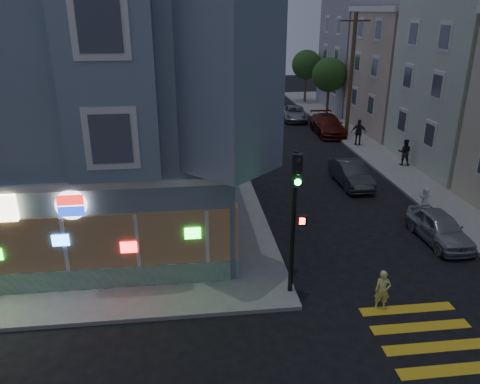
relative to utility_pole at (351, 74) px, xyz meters
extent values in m
plane|color=black|center=(-12.00, -24.00, -4.80)|extent=(120.00, 120.00, 0.00)
cube|color=gray|center=(-25.50, -1.00, -4.72)|extent=(33.00, 42.00, 0.15)
cube|color=slate|center=(-18.00, -13.00, 0.85)|extent=(14.00, 14.00, 11.00)
cube|color=silver|center=(-18.00, -13.00, -0.80)|extent=(14.30, 14.30, 0.25)
cube|color=#196B33|center=(-18.00, -20.05, -4.25)|extent=(13.60, 0.12, 0.80)
cube|color=#382B1E|center=(-18.00, -20.05, -2.85)|extent=(13.60, 0.10, 2.00)
cylinder|color=white|center=(-16.40, -20.13, -1.40)|extent=(1.00, 0.12, 1.00)
cube|color=beige|center=(7.50, 1.00, -0.15)|extent=(12.00, 8.60, 9.00)
cube|color=gray|center=(7.50, 10.00, 0.60)|extent=(12.00, 8.60, 10.50)
cylinder|color=#4C3826|center=(0.00, 0.00, -0.15)|extent=(0.30, 0.30, 9.00)
cube|color=#4C3826|center=(0.00, 0.00, 3.75)|extent=(2.20, 0.12, 0.12)
cylinder|color=#4C3826|center=(0.20, 6.00, -3.05)|extent=(0.24, 0.24, 3.20)
sphere|color=#1E4C1B|center=(0.20, 6.00, -0.85)|extent=(3.00, 3.00, 3.00)
cylinder|color=#4C3826|center=(0.20, 14.00, -3.05)|extent=(0.24, 0.24, 3.20)
sphere|color=#1E4C1B|center=(0.20, 14.00, -0.85)|extent=(3.00, 3.00, 3.00)
imported|color=#E7E476|center=(-6.37, -22.20, -4.09)|extent=(0.57, 0.44, 1.41)
imported|color=black|center=(1.00, -7.98, -3.82)|extent=(0.99, 0.90, 1.66)
imported|color=#26232C|center=(-0.20, -3.14, -3.72)|extent=(1.17, 0.79, 1.85)
imported|color=#A1A5A9|center=(-1.99, -17.83, -4.15)|extent=(1.60, 3.82, 1.29)
imported|color=#3D4043|center=(-3.40, -10.69, -4.12)|extent=(1.50, 4.11, 1.35)
imported|color=#5C1A15|center=(-1.30, 0.74, -4.05)|extent=(2.25, 5.20, 1.49)
imported|color=gray|center=(-2.81, 5.94, -4.18)|extent=(2.52, 4.63, 1.23)
cylinder|color=black|center=(-9.20, -21.01, -2.10)|extent=(0.16, 0.16, 5.08)
cube|color=black|center=(-9.20, -21.23, -0.12)|extent=(0.38, 0.35, 1.07)
sphere|color=black|center=(-9.20, -21.39, 0.21)|extent=(0.20, 0.20, 0.20)
sphere|color=black|center=(-9.20, -21.39, -0.12)|extent=(0.20, 0.20, 0.20)
sphere|color=#19F23F|center=(-9.20, -21.39, -0.46)|extent=(0.20, 0.20, 0.20)
cube|color=black|center=(-8.95, -21.19, -1.85)|extent=(0.36, 0.28, 0.33)
cube|color=#FF2614|center=(-8.95, -21.30, -1.85)|extent=(0.22, 0.02, 0.22)
cylinder|color=silver|center=(-0.70, -14.11, -4.31)|extent=(0.27, 0.27, 0.67)
sphere|color=silver|center=(-0.70, -14.11, -3.92)|extent=(0.29, 0.29, 0.29)
cylinder|color=silver|center=(-0.70, -14.11, -4.26)|extent=(0.50, 0.13, 0.13)
camera|label=1|loc=(-12.61, -34.69, 4.56)|focal=35.00mm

